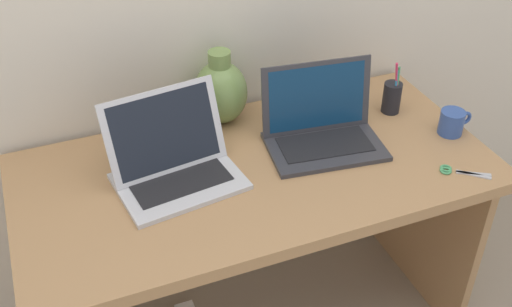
{
  "coord_description": "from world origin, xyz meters",
  "views": [
    {
      "loc": [
        -0.55,
        -1.37,
        1.87
      ],
      "look_at": [
        0.0,
        0.0,
        0.79
      ],
      "focal_mm": 43.73,
      "sensor_mm": 36.0,
      "label": 1
    }
  ],
  "objects_px": {
    "pen_cup": "(392,97)",
    "scissors": "(456,171)",
    "coffee_mug": "(452,122)",
    "laptop_right": "(321,123)",
    "green_vase": "(221,91)",
    "laptop_left": "(172,158)"
  },
  "relations": [
    {
      "from": "pen_cup",
      "to": "scissors",
      "type": "bearing_deg",
      "value": -90.03
    },
    {
      "from": "coffee_mug",
      "to": "pen_cup",
      "type": "relative_size",
      "value": 0.6
    },
    {
      "from": "laptop_right",
      "to": "pen_cup",
      "type": "xyz_separation_m",
      "value": [
        0.3,
        0.07,
        -0.01
      ]
    },
    {
      "from": "green_vase",
      "to": "coffee_mug",
      "type": "distance_m",
      "value": 0.74
    },
    {
      "from": "laptop_left",
      "to": "laptop_right",
      "type": "height_order",
      "value": "laptop_left"
    },
    {
      "from": "laptop_left",
      "to": "pen_cup",
      "type": "bearing_deg",
      "value": 5.41
    },
    {
      "from": "laptop_right",
      "to": "green_vase",
      "type": "xyz_separation_m",
      "value": [
        -0.25,
        0.23,
        0.04
      ]
    },
    {
      "from": "laptop_left",
      "to": "coffee_mug",
      "type": "distance_m",
      "value": 0.89
    },
    {
      "from": "green_vase",
      "to": "pen_cup",
      "type": "bearing_deg",
      "value": -16.51
    },
    {
      "from": "laptop_left",
      "to": "laptop_right",
      "type": "bearing_deg",
      "value": 0.93
    },
    {
      "from": "laptop_right",
      "to": "pen_cup",
      "type": "height_order",
      "value": "laptop_right"
    },
    {
      "from": "laptop_right",
      "to": "coffee_mug",
      "type": "bearing_deg",
      "value": -16.17
    },
    {
      "from": "laptop_left",
      "to": "coffee_mug",
      "type": "bearing_deg",
      "value": -7.11
    },
    {
      "from": "laptop_left",
      "to": "scissors",
      "type": "height_order",
      "value": "laptop_left"
    },
    {
      "from": "coffee_mug",
      "to": "laptop_right",
      "type": "bearing_deg",
      "value": 163.83
    },
    {
      "from": "laptop_left",
      "to": "laptop_right",
      "type": "relative_size",
      "value": 1.0
    },
    {
      "from": "laptop_left",
      "to": "scissors",
      "type": "relative_size",
      "value": 2.84
    },
    {
      "from": "green_vase",
      "to": "scissors",
      "type": "bearing_deg",
      "value": -43.85
    },
    {
      "from": "laptop_right",
      "to": "scissors",
      "type": "distance_m",
      "value": 0.43
    },
    {
      "from": "scissors",
      "to": "laptop_right",
      "type": "bearing_deg",
      "value": 135.08
    },
    {
      "from": "green_vase",
      "to": "coffee_mug",
      "type": "relative_size",
      "value": 2.19
    },
    {
      "from": "green_vase",
      "to": "scissors",
      "type": "height_order",
      "value": "green_vase"
    }
  ]
}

